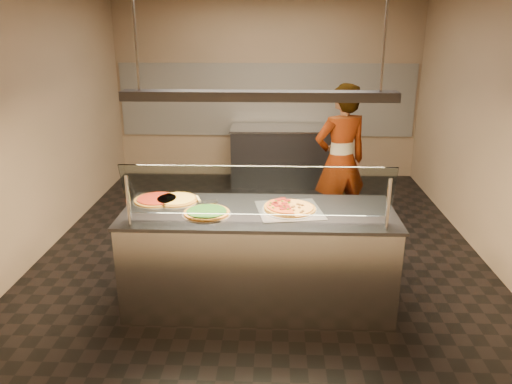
{
  "coord_description": "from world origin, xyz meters",
  "views": [
    {
      "loc": [
        0.14,
        -5.38,
        2.53
      ],
      "look_at": [
        -0.03,
        -0.95,
        1.02
      ],
      "focal_mm": 35.0,
      "sensor_mm": 36.0,
      "label": 1
    }
  ],
  "objects_px": {
    "pizza_spatula": "(203,200)",
    "heat_lamp_housing": "(259,96)",
    "pizza_cheese": "(176,199)",
    "serving_counter": "(259,257)",
    "half_pizza_pepperoni": "(277,207)",
    "pizza_tomato": "(157,199)",
    "half_pizza_sausage": "(302,208)",
    "perforated_tray": "(289,210)",
    "sneeze_guard": "(257,192)",
    "worker": "(340,161)",
    "prep_table": "(280,155)",
    "pizza_spinach": "(207,212)"
  },
  "relations": [
    {
      "from": "serving_counter",
      "to": "half_pizza_sausage",
      "type": "xyz_separation_m",
      "value": [
        0.39,
        0.01,
        0.49
      ]
    },
    {
      "from": "serving_counter",
      "to": "prep_table",
      "type": "bearing_deg",
      "value": 86.57
    },
    {
      "from": "pizza_cheese",
      "to": "pizza_spatula",
      "type": "xyz_separation_m",
      "value": [
        0.26,
        -0.04,
        0.01
      ]
    },
    {
      "from": "pizza_spinach",
      "to": "pizza_spatula",
      "type": "height_order",
      "value": "pizza_spatula"
    },
    {
      "from": "pizza_spatula",
      "to": "heat_lamp_housing",
      "type": "bearing_deg",
      "value": -19.48
    },
    {
      "from": "perforated_tray",
      "to": "pizza_spinach",
      "type": "xyz_separation_m",
      "value": [
        -0.73,
        -0.12,
        0.01
      ]
    },
    {
      "from": "half_pizza_pepperoni",
      "to": "pizza_tomato",
      "type": "bearing_deg",
      "value": 169.84
    },
    {
      "from": "heat_lamp_housing",
      "to": "serving_counter",
      "type": "bearing_deg",
      "value": 0.0
    },
    {
      "from": "pizza_tomato",
      "to": "serving_counter",
      "type": "bearing_deg",
      "value": -12.75
    },
    {
      "from": "half_pizza_sausage",
      "to": "pizza_spinach",
      "type": "height_order",
      "value": "half_pizza_sausage"
    },
    {
      "from": "worker",
      "to": "heat_lamp_housing",
      "type": "distance_m",
      "value": 2.17
    },
    {
      "from": "pizza_tomato",
      "to": "worker",
      "type": "height_order",
      "value": "worker"
    },
    {
      "from": "pizza_cheese",
      "to": "heat_lamp_housing",
      "type": "xyz_separation_m",
      "value": [
        0.79,
        -0.23,
        1.01
      ]
    },
    {
      "from": "half_pizza_sausage",
      "to": "pizza_spatula",
      "type": "height_order",
      "value": "half_pizza_sausage"
    },
    {
      "from": "prep_table",
      "to": "pizza_tomato",
      "type": "bearing_deg",
      "value": -108.68
    },
    {
      "from": "half_pizza_sausage",
      "to": "pizza_tomato",
      "type": "height_order",
      "value": "half_pizza_sausage"
    },
    {
      "from": "half_pizza_pepperoni",
      "to": "worker",
      "type": "relative_size",
      "value": 0.26
    },
    {
      "from": "pizza_spinach",
      "to": "pizza_tomato",
      "type": "distance_m",
      "value": 0.61
    },
    {
      "from": "pizza_tomato",
      "to": "pizza_spatula",
      "type": "bearing_deg",
      "value": -4.32
    },
    {
      "from": "prep_table",
      "to": "perforated_tray",
      "type": "bearing_deg",
      "value": -89.2
    },
    {
      "from": "half_pizza_sausage",
      "to": "heat_lamp_housing",
      "type": "xyz_separation_m",
      "value": [
        -0.39,
        -0.01,
        0.99
      ]
    },
    {
      "from": "half_pizza_sausage",
      "to": "worker",
      "type": "height_order",
      "value": "worker"
    },
    {
      "from": "pizza_spinach",
      "to": "half_pizza_sausage",
      "type": "bearing_deg",
      "value": 8.09
    },
    {
      "from": "prep_table",
      "to": "worker",
      "type": "height_order",
      "value": "worker"
    },
    {
      "from": "pizza_cheese",
      "to": "pizza_tomato",
      "type": "relative_size",
      "value": 0.97
    },
    {
      "from": "pizza_cheese",
      "to": "heat_lamp_housing",
      "type": "bearing_deg",
      "value": -15.98
    },
    {
      "from": "sneeze_guard",
      "to": "worker",
      "type": "height_order",
      "value": "worker"
    },
    {
      "from": "sneeze_guard",
      "to": "pizza_cheese",
      "type": "relative_size",
      "value": 5.0
    },
    {
      "from": "sneeze_guard",
      "to": "prep_table",
      "type": "relative_size",
      "value": 1.38
    },
    {
      "from": "sneeze_guard",
      "to": "prep_table",
      "type": "distance_m",
      "value": 4.17
    },
    {
      "from": "half_pizza_sausage",
      "to": "heat_lamp_housing",
      "type": "bearing_deg",
      "value": -178.24
    },
    {
      "from": "perforated_tray",
      "to": "pizza_spinach",
      "type": "relative_size",
      "value": 1.48
    },
    {
      "from": "pizza_spinach",
      "to": "pizza_spatula",
      "type": "distance_m",
      "value": 0.3
    },
    {
      "from": "serving_counter",
      "to": "worker",
      "type": "bearing_deg",
      "value": 60.98
    },
    {
      "from": "pizza_tomato",
      "to": "worker",
      "type": "relative_size",
      "value": 0.24
    },
    {
      "from": "pizza_tomato",
      "to": "worker",
      "type": "bearing_deg",
      "value": 37.53
    },
    {
      "from": "sneeze_guard",
      "to": "worker",
      "type": "bearing_deg",
      "value": 65.27
    },
    {
      "from": "half_pizza_pepperoni",
      "to": "pizza_spatula",
      "type": "bearing_deg",
      "value": 166.19
    },
    {
      "from": "prep_table",
      "to": "serving_counter",
      "type": "bearing_deg",
      "value": -93.43
    },
    {
      "from": "pizza_spinach",
      "to": "pizza_tomato",
      "type": "height_order",
      "value": "pizza_spinach"
    },
    {
      "from": "half_pizza_sausage",
      "to": "pizza_tomato",
      "type": "distance_m",
      "value": 1.37
    },
    {
      "from": "sneeze_guard",
      "to": "half_pizza_pepperoni",
      "type": "bearing_deg",
      "value": 65.12
    },
    {
      "from": "serving_counter",
      "to": "heat_lamp_housing",
      "type": "xyz_separation_m",
      "value": [
        -0.0,
        0.0,
        1.48
      ]
    },
    {
      "from": "perforated_tray",
      "to": "half_pizza_sausage",
      "type": "bearing_deg",
      "value": -1.34
    },
    {
      "from": "serving_counter",
      "to": "pizza_spatula",
      "type": "distance_m",
      "value": 0.74
    },
    {
      "from": "serving_counter",
      "to": "perforated_tray",
      "type": "bearing_deg",
      "value": 3.02
    },
    {
      "from": "serving_counter",
      "to": "sneeze_guard",
      "type": "xyz_separation_m",
      "value": [
        -0.0,
        -0.34,
        0.76
      ]
    },
    {
      "from": "sneeze_guard",
      "to": "pizza_spinach",
      "type": "relative_size",
      "value": 5.06
    },
    {
      "from": "serving_counter",
      "to": "pizza_spatula",
      "type": "bearing_deg",
      "value": 160.52
    },
    {
      "from": "perforated_tray",
      "to": "worker",
      "type": "height_order",
      "value": "worker"
    }
  ]
}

